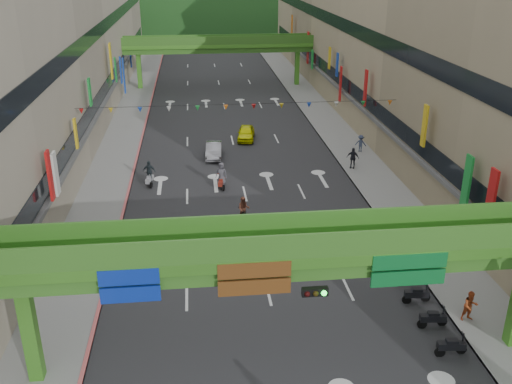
{
  "coord_description": "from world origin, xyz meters",
  "views": [
    {
      "loc": [
        -3.62,
        -14.97,
        17.4
      ],
      "look_at": [
        0.0,
        18.0,
        3.5
      ],
      "focal_mm": 40.0,
      "sensor_mm": 36.0,
      "label": 1
    }
  ],
  "objects_px": {
    "overpass_near": "(311,269)",
    "scooter_rider_mid": "(244,210)",
    "car_yellow": "(246,133)",
    "car_silver": "(214,150)",
    "pedestrian_red": "(470,309)"
  },
  "relations": [
    {
      "from": "overpass_near",
      "to": "scooter_rider_mid",
      "type": "distance_m",
      "value": 15.86
    },
    {
      "from": "car_yellow",
      "to": "overpass_near",
      "type": "bearing_deg",
      "value": -82.64
    },
    {
      "from": "overpass_near",
      "to": "car_yellow",
      "type": "height_order",
      "value": "overpass_near"
    },
    {
      "from": "pedestrian_red",
      "to": "car_yellow",
      "type": "bearing_deg",
      "value": 101.46
    },
    {
      "from": "car_silver",
      "to": "pedestrian_red",
      "type": "xyz_separation_m",
      "value": [
        11.84,
        -27.0,
        0.15
      ]
    },
    {
      "from": "car_silver",
      "to": "scooter_rider_mid",
      "type": "bearing_deg",
      "value": -80.19
    },
    {
      "from": "overpass_near",
      "to": "pedestrian_red",
      "type": "height_order",
      "value": "overpass_near"
    },
    {
      "from": "scooter_rider_mid",
      "to": "car_silver",
      "type": "distance_m",
      "value": 14.46
    },
    {
      "from": "overpass_near",
      "to": "car_yellow",
      "type": "bearing_deg",
      "value": 89.21
    },
    {
      "from": "overpass_near",
      "to": "car_silver",
      "type": "height_order",
      "value": "overpass_near"
    },
    {
      "from": "car_yellow",
      "to": "scooter_rider_mid",
      "type": "bearing_deg",
      "value": -87.67
    },
    {
      "from": "scooter_rider_mid",
      "to": "car_yellow",
      "type": "height_order",
      "value": "scooter_rider_mid"
    },
    {
      "from": "pedestrian_red",
      "to": "car_silver",
      "type": "bearing_deg",
      "value": 110.47
    },
    {
      "from": "scooter_rider_mid",
      "to": "car_silver",
      "type": "xyz_separation_m",
      "value": [
        -1.48,
        14.38,
        -0.39
      ]
    },
    {
      "from": "overpass_near",
      "to": "scooter_rider_mid",
      "type": "bearing_deg",
      "value": 95.63
    }
  ]
}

